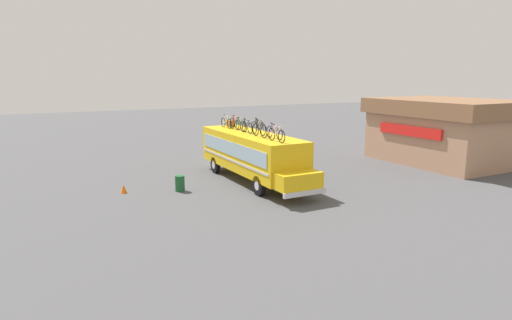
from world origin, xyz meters
TOP-DOWN VIEW (x-y plane):
  - ground_plane at (0.00, 0.00)m, footprint 120.00×120.00m
  - bus at (0.21, 0.00)m, footprint 10.67×2.62m
  - luggage_bag_1 at (-3.80, 0.37)m, footprint 0.54×0.43m
  - rooftop_bicycle_1 at (-3.22, -0.20)m, footprint 1.65×0.44m
  - rooftop_bicycle_2 at (-2.25, 0.02)m, footprint 1.65×0.44m
  - rooftop_bicycle_3 at (-1.29, -0.06)m, footprint 1.73×0.44m
  - rooftop_bicycle_4 at (-0.30, -0.14)m, footprint 1.63×0.44m
  - rooftop_bicycle_5 at (0.69, 0.14)m, footprint 1.80×0.44m
  - rooftop_bicycle_6 at (1.67, -0.29)m, footprint 1.73×0.44m
  - rooftop_bicycle_7 at (2.66, 0.10)m, footprint 1.74×0.44m
  - rooftop_bicycle_8 at (3.65, -0.34)m, footprint 1.69×0.44m
  - roadside_building at (1.43, 15.26)m, footprint 9.78×7.66m
  - trash_bin at (0.39, -4.61)m, footprint 0.52×0.52m
  - traffic_cone at (-0.63, -7.46)m, footprint 0.35×0.35m

SIDE VIEW (x-z plane):
  - ground_plane at x=0.00m, z-range 0.00..0.00m
  - traffic_cone at x=-0.63m, z-range 0.00..0.46m
  - trash_bin at x=0.39m, z-range 0.00..0.87m
  - bus at x=0.21m, z-range 0.30..3.20m
  - roadside_building at x=1.43m, z-range 0.07..4.69m
  - luggage_bag_1 at x=-3.80m, z-range 2.90..3.34m
  - rooftop_bicycle_3 at x=-1.29m, z-range 2.83..3.69m
  - rooftop_bicycle_1 at x=-3.22m, z-range 2.83..3.70m
  - rooftop_bicycle_7 at x=2.66m, z-range 2.83..3.70m
  - rooftop_bicycle_4 at x=-0.30m, z-range 2.83..3.71m
  - rooftop_bicycle_8 at x=3.65m, z-range 2.83..3.73m
  - rooftop_bicycle_2 at x=-2.25m, z-range 2.83..3.73m
  - rooftop_bicycle_5 at x=0.69m, z-range 2.82..3.79m
  - rooftop_bicycle_6 at x=1.67m, z-range 2.82..3.80m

